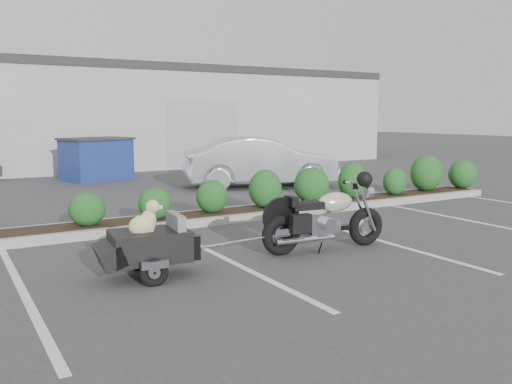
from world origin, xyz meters
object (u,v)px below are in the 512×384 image
pet_trailer (148,244)px  sedan (261,162)px  motorcycle (326,219)px  dumpster (97,159)px

pet_trailer → sedan: 8.93m
pet_trailer → sedan: (5.76, 6.82, 0.30)m
motorcycle → sedan: (2.98, 6.85, 0.24)m
pet_trailer → motorcycle: bearing=5.3°
pet_trailer → dumpster: size_ratio=0.71×
motorcycle → dumpster: 10.98m
sedan → pet_trailer: bearing=158.0°
dumpster → pet_trailer: bearing=-118.9°
sedan → dumpster: bearing=59.6°
motorcycle → pet_trailer: bearing=-174.7°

